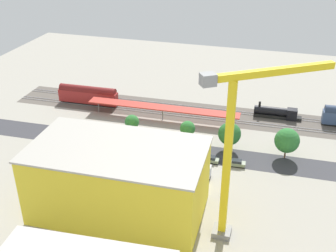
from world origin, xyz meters
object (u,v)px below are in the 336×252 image
object	(u,v)px
parked_car_4	(140,149)
street_tree_2	(287,141)
construction_building	(119,181)
street_tree_0	(229,134)
freight_coach_far	(88,95)
parked_car_3	(162,154)
tower_crane	(237,145)
parked_car_1	(211,160)
parked_car_6	(97,143)
parked_car_2	(185,157)
box_truck_1	(194,171)
traffic_light	(225,134)
locomotive	(278,113)
platform_canopy_near	(163,108)
street_tree_3	(132,122)
street_tree_1	(188,129)
box_truck_0	(106,158)
parked_car_5	(120,146)
parked_car_0	(237,163)

from	to	relation	value
parked_car_4	street_tree_2	xyz separation A→B (m)	(-37.03, -7.27, 4.36)
construction_building	street_tree_0	size ratio (longest dim) A/B	4.39
freight_coach_far	parked_car_3	distance (m)	41.23
parked_car_3	tower_crane	distance (m)	37.14
parked_car_1	parked_car_6	size ratio (longest dim) A/B	0.90
tower_crane	parked_car_6	bearing A→B (deg)	-31.29
parked_car_2	box_truck_1	bearing A→B (deg)	118.17
street_tree_0	traffic_light	bearing A→B (deg)	-13.73
locomotive	street_tree_2	bearing A→B (deg)	97.35
parked_car_2	parked_car_3	xyz separation A→B (m)	(6.08, 0.61, 0.08)
platform_canopy_near	parked_car_2	distance (m)	23.73
locomotive	box_truck_1	bearing A→B (deg)	64.93
box_truck_1	street_tree_3	xyz separation A→B (m)	(21.47, -15.46, 2.48)
street_tree_0	street_tree_1	distance (m)	11.34
parked_car_4	box_truck_1	distance (m)	17.96
platform_canopy_near	box_truck_0	distance (m)	28.69
parked_car_2	street_tree_0	bearing A→B (deg)	-142.94
locomotive	parked_car_1	distance (m)	34.13
street_tree_3	tower_crane	bearing A→B (deg)	135.13
parked_car_5	street_tree_0	xyz separation A→B (m)	(-28.13, -7.52, 4.12)
parked_car_6	tower_crane	xyz separation A→B (m)	(-40.04, 24.34, 19.37)
parked_car_1	parked_car_0	bearing A→B (deg)	-179.51
street_tree_3	traffic_light	world-z (taller)	traffic_light
box_truck_1	street_tree_3	world-z (taller)	street_tree_3
street_tree_0	street_tree_3	xyz separation A→B (m)	(27.59, -0.79, -0.79)
locomotive	box_truck_0	size ratio (longest dim) A/B	1.49
parked_car_6	street_tree_3	xyz separation A→B (m)	(-7.33, -8.22, 3.38)
construction_building	street_tree_0	xyz separation A→B (m)	(-18.46, -31.21, -2.55)
parked_car_4	freight_coach_far	bearing A→B (deg)	-42.03
freight_coach_far	parked_car_5	xyz separation A→B (m)	(-20.71, 24.23, -2.53)
parked_car_2	street_tree_0	size ratio (longest dim) A/B	0.54
parked_car_0	street_tree_2	size ratio (longest dim) A/B	0.54
parked_car_1	box_truck_0	world-z (taller)	box_truck_0
parked_car_1	parked_car_5	xyz separation A→B (m)	(24.73, 0.22, 0.01)
locomotive	street_tree_3	bearing A→B (deg)	29.86
parked_car_5	box_truck_0	xyz separation A→B (m)	(0.69, 7.70, 0.86)
parked_car_2	street_tree_2	world-z (taller)	street_tree_2
platform_canopy_near	box_truck_0	bearing A→B (deg)	76.49
street_tree_3	freight_coach_far	bearing A→B (deg)	-36.83
street_tree_2	platform_canopy_near	bearing A→B (deg)	-18.70
box_truck_1	parked_car_4	bearing A→B (deg)	-24.85
tower_crane	traffic_light	bearing A→B (deg)	-78.91
parked_car_0	box_truck_1	world-z (taller)	box_truck_1
freight_coach_far	parked_car_6	distance (m)	27.97
street_tree_0	traffic_light	world-z (taller)	street_tree_0
freight_coach_far	construction_building	world-z (taller)	construction_building
parked_car_1	construction_building	size ratio (longest dim) A/B	0.12
parked_car_5	parked_car_6	xyz separation A→B (m)	(6.79, -0.10, -0.04)
freight_coach_far	traffic_light	xyz separation A→B (m)	(-47.67, 16.42, 1.25)
street_tree_0	traffic_light	distance (m)	1.26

